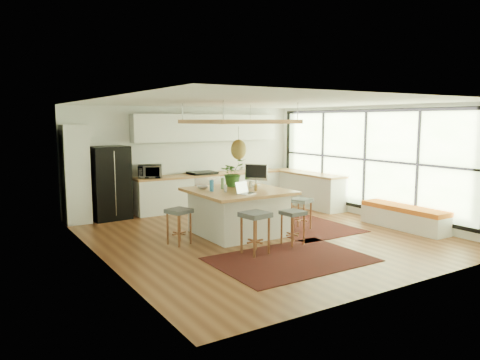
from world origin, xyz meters
TOP-DOWN VIEW (x-y plane):
  - floor at (0.00, 0.00)m, footprint 7.00×7.00m
  - ceiling at (0.00, 0.00)m, footprint 7.00×7.00m
  - wall_back at (0.00, 3.50)m, footprint 6.50×0.00m
  - wall_front at (0.00, -3.50)m, footprint 6.50×0.00m
  - wall_left at (-3.25, 0.00)m, footprint 0.00×7.00m
  - wall_right at (3.25, 0.00)m, footprint 0.00×7.00m
  - window_wall at (3.22, 0.00)m, footprint 0.10×6.20m
  - pantry at (-2.95, 3.18)m, footprint 0.55×0.60m
  - back_counter_base at (0.55, 3.18)m, footprint 4.20×0.60m
  - back_counter_top at (0.55, 3.18)m, footprint 4.24×0.64m
  - backsplash at (0.55, 3.48)m, footprint 4.20×0.02m
  - upper_cabinets at (0.55, 3.32)m, footprint 4.20×0.34m
  - range at (0.30, 3.18)m, footprint 0.76×0.62m
  - right_counter_base at (2.93, 2.00)m, footprint 0.60×2.50m
  - right_counter_top at (2.93, 2.00)m, footprint 0.64×2.54m
  - window_bench at (2.95, -1.20)m, footprint 0.52×2.00m
  - ceiling_panel at (-0.30, 0.40)m, footprint 1.86×1.86m
  - rug_near at (-0.54, -1.67)m, footprint 2.60×1.80m
  - rug_right at (1.22, 0.27)m, footprint 1.80×2.60m
  - fridge at (-2.18, 3.18)m, footprint 0.92×0.75m
  - island at (-0.36, 0.33)m, footprint 1.85×1.85m
  - stool_near_left at (-0.87, -1.07)m, footprint 0.50×0.50m
  - stool_near_right at (0.07, -0.94)m, footprint 0.41×0.41m
  - stool_right_front at (0.99, -0.08)m, footprint 0.52×0.52m
  - stool_right_back at (0.82, 0.74)m, footprint 0.47×0.47m
  - stool_left_side at (-1.73, 0.24)m, footprint 0.51×0.51m
  - laptop at (-0.51, -0.23)m, footprint 0.44×0.45m
  - monitor at (0.28, 0.61)m, footprint 0.46×0.53m
  - microwave at (-1.17, 3.17)m, footprint 0.66×0.50m
  - island_plant at (-0.21, 0.79)m, footprint 0.72×0.75m
  - island_bowl at (-0.93, 0.80)m, footprint 0.31×0.31m
  - island_bottle_0 at (-0.91, 0.43)m, footprint 0.07×0.07m
  - island_bottle_1 at (-0.76, 0.18)m, footprint 0.07×0.07m
  - island_bottle_2 at (-0.11, 0.03)m, footprint 0.07×0.07m
  - island_bottle_3 at (-0.01, 0.38)m, footprint 0.07×0.07m
  - island_bottle_4 at (-0.56, 0.58)m, footprint 0.07×0.07m

SIDE VIEW (x-z plane):
  - floor at x=0.00m, z-range 0.00..0.00m
  - rug_near at x=-0.54m, z-range 0.00..0.01m
  - rug_right at x=1.22m, z-range 0.00..0.01m
  - window_bench at x=2.95m, z-range 0.00..0.50m
  - stool_near_left at x=-0.87m, z-range -0.02..0.73m
  - stool_near_right at x=0.07m, z-range 0.03..0.68m
  - stool_right_front at x=0.99m, z-range 0.02..0.69m
  - stool_right_back at x=0.82m, z-range -0.03..0.74m
  - stool_left_side at x=-1.73m, z-range 0.01..0.70m
  - back_counter_base at x=0.55m, z-range 0.00..0.88m
  - right_counter_base at x=2.93m, z-range 0.00..0.88m
  - island at x=-0.36m, z-range 0.00..0.93m
  - range at x=0.30m, z-range 0.00..1.00m
  - back_counter_top at x=0.55m, z-range 0.88..0.93m
  - right_counter_top at x=2.93m, z-range 0.88..0.93m
  - fridge at x=-2.18m, z-range 0.05..1.80m
  - island_bowl at x=-0.93m, z-range 0.93..0.99m
  - island_bottle_0 at x=-0.91m, z-range 0.93..1.12m
  - island_bottle_1 at x=-0.76m, z-range 0.93..1.12m
  - island_bottle_2 at x=-0.11m, z-range 0.93..1.12m
  - island_bottle_3 at x=-0.01m, z-range 0.93..1.12m
  - island_bottle_4 at x=-0.56m, z-range 0.93..1.12m
  - laptop at x=-0.51m, z-range 0.92..1.18m
  - microwave at x=-1.17m, z-range 0.93..1.32m
  - pantry at x=-2.95m, z-range 0.00..2.25m
  - island_plant at x=-0.21m, z-range 0.93..1.40m
  - monitor at x=0.28m, z-range 0.95..1.43m
  - wall_back at x=0.00m, z-range -1.90..4.60m
  - wall_front at x=0.00m, z-range -1.90..4.60m
  - wall_left at x=-3.25m, z-range -2.15..4.85m
  - wall_right at x=3.25m, z-range -2.15..4.85m
  - backsplash at x=0.55m, z-range 0.95..1.75m
  - window_wall at x=3.22m, z-range 0.10..2.70m
  - ceiling_panel at x=-0.30m, z-range 1.65..2.45m
  - upper_cabinets at x=0.55m, z-range 1.80..2.50m
  - ceiling at x=0.00m, z-range 2.70..2.70m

